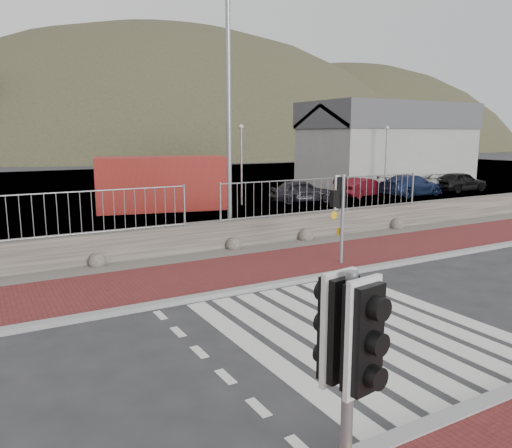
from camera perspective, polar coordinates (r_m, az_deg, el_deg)
ground at (r=9.83m, az=11.36°, el=-11.62°), size 220.00×220.00×0.00m
sidewalk_far at (r=13.35m, az=-1.41°, el=-5.37°), size 40.00×3.00×0.08m
kerb_near at (r=8.02m, az=26.21°, el=-17.36°), size 40.00×0.25×0.12m
kerb_far at (r=12.10m, az=1.97°, el=-6.98°), size 40.00×0.25×0.12m
zebra_crossing at (r=9.83m, az=11.36°, el=-11.59°), size 4.62×5.60×0.01m
gravel_strip at (r=15.08m, az=-5.02°, el=-3.61°), size 40.00×1.50×0.06m
stone_wall at (r=15.71m, az=-6.26°, el=-1.51°), size 40.00×0.60×0.90m
railing at (r=15.35m, az=-6.14°, el=3.41°), size 18.07×0.07×1.22m
quay at (r=35.45m, az=-19.66°, el=3.74°), size 120.00×40.00×0.50m
water at (r=70.09m, az=-24.78°, el=6.31°), size 220.00×50.00×0.05m
harbor_building at (r=37.35m, az=14.82°, el=8.81°), size 12.20×6.20×5.80m
hills_backdrop at (r=99.25m, az=-21.21°, el=-6.10°), size 254.00×90.00×100.00m
traffic_signal_near at (r=4.22m, az=10.58°, el=-14.79°), size 0.40×0.27×2.57m
traffic_signal_far at (r=13.86m, az=9.79°, el=2.69°), size 0.61×0.25×2.55m
streetlight at (r=16.85m, az=-2.72°, el=15.15°), size 1.91×0.48×9.03m
shipping_container at (r=24.85m, az=-10.84°, el=4.61°), size 6.54×3.77×2.56m
car_a at (r=27.08m, az=5.32°, el=3.77°), size 3.82×2.33×1.22m
car_b at (r=29.99m, az=12.24°, el=4.11°), size 3.52×1.60×1.12m
car_c at (r=31.17m, az=17.30°, el=4.24°), size 4.51×2.13×1.27m
car_d at (r=34.95m, az=20.70°, el=4.51°), size 4.10×2.13×1.10m
car_e at (r=34.68m, az=22.30°, el=4.51°), size 3.78×1.57×1.28m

